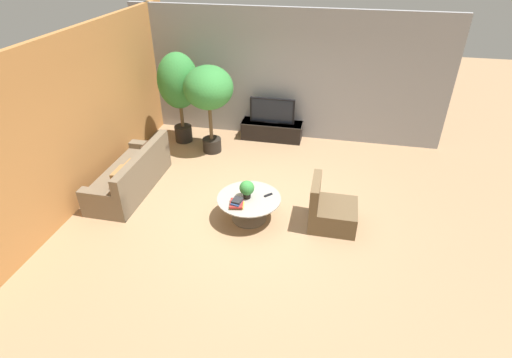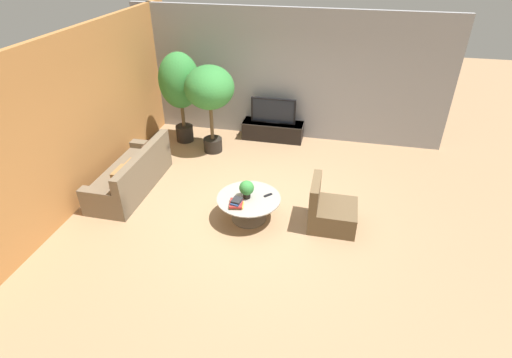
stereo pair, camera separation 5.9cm
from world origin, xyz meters
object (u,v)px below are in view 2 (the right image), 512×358
(potted_palm_corner, at_px, (210,91))
(armchair_wicker, at_px, (330,212))
(coffee_table, at_px, (249,204))
(couch_by_wall, at_px, (132,176))
(potted_plant_tabletop, at_px, (247,188))
(television, at_px, (273,111))
(media_console, at_px, (273,130))
(potted_palm_tall, at_px, (180,84))

(potted_palm_corner, bearing_deg, armchair_wicker, -38.14)
(coffee_table, distance_m, armchair_wicker, 1.40)
(coffee_table, height_order, couch_by_wall, couch_by_wall)
(potted_plant_tabletop, bearing_deg, television, 92.42)
(couch_by_wall, height_order, potted_plant_tabletop, couch_by_wall)
(media_console, height_order, coffee_table, coffee_table)
(television, xyz_separation_m, potted_plant_tabletop, (0.14, -3.26, -0.11))
(armchair_wicker, xyz_separation_m, potted_plant_tabletop, (-1.43, -0.13, 0.36))
(media_console, bearing_deg, potted_palm_corner, -143.36)
(couch_by_wall, bearing_deg, potted_palm_tall, 174.56)
(couch_by_wall, distance_m, potted_plant_tabletop, 2.50)
(television, xyz_separation_m, potted_palm_corner, (-1.24, -0.92, 0.72))
(media_console, xyz_separation_m, armchair_wicker, (1.57, -3.13, 0.04))
(potted_palm_corner, bearing_deg, potted_plant_tabletop, -59.46)
(couch_by_wall, bearing_deg, coffee_table, 79.27)
(armchair_wicker, bearing_deg, potted_plant_tabletop, 95.16)
(potted_palm_corner, bearing_deg, coffee_table, -58.90)
(television, bearing_deg, armchair_wicker, -63.35)
(television, bearing_deg, potted_palm_tall, -165.21)
(couch_by_wall, distance_m, armchair_wicker, 3.88)
(armchair_wicker, relative_size, potted_palm_corner, 0.43)
(media_console, distance_m, potted_plant_tabletop, 3.29)
(couch_by_wall, bearing_deg, potted_palm_corner, 150.78)
(potted_palm_tall, bearing_deg, couch_by_wall, -95.44)
(television, height_order, potted_plant_tabletop, television)
(coffee_table, relative_size, potted_palm_tall, 0.52)
(television, xyz_separation_m, potted_palm_tall, (-2.08, -0.55, 0.69))
(media_console, height_order, couch_by_wall, couch_by_wall)
(coffee_table, distance_m, potted_palm_corner, 2.97)
(couch_by_wall, distance_m, potted_palm_corner, 2.45)
(couch_by_wall, bearing_deg, potted_plant_tabletop, 79.33)
(couch_by_wall, height_order, potted_palm_tall, potted_palm_tall)
(potted_palm_tall, bearing_deg, media_console, 14.83)
(couch_by_wall, distance_m, potted_palm_tall, 2.53)
(armchair_wicker, bearing_deg, television, 26.65)
(coffee_table, distance_m, couch_by_wall, 2.51)
(couch_by_wall, bearing_deg, armchair_wicker, 85.14)
(coffee_table, bearing_deg, television, 93.05)
(couch_by_wall, xyz_separation_m, potted_palm_corner, (1.05, 1.88, 1.16))
(couch_by_wall, bearing_deg, media_console, 140.71)
(coffee_table, bearing_deg, couch_by_wall, 169.27)
(coffee_table, height_order, potted_plant_tabletop, potted_plant_tabletop)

